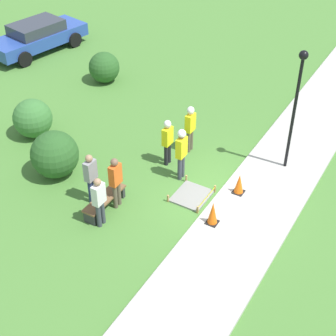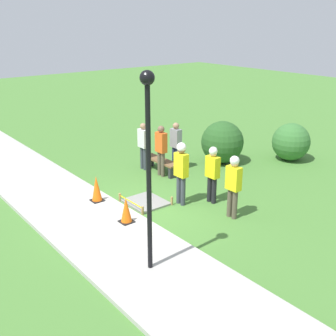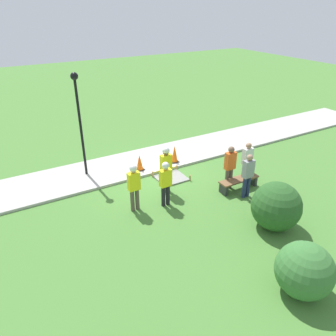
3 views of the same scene
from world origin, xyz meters
name	(u,v)px [view 1 (image 1 of 3)]	position (x,y,z in m)	size (l,w,h in m)	color
ground_plane	(216,197)	(0.00, 0.00, 0.00)	(60.00, 60.00, 0.00)	#477A33
sidewalk	(254,210)	(0.00, -1.24, 0.05)	(28.00, 2.49, 0.10)	#ADAAA3
wet_concrete_patch	(192,196)	(-0.36, 0.66, 0.03)	(1.19, 1.07, 0.25)	gray
traffic_cone_near_patch	(213,213)	(-1.18, -0.45, 0.47)	(0.34, 0.34, 0.75)	black
traffic_cone_far_patch	(239,184)	(0.46, -0.53, 0.43)	(0.34, 0.34, 0.67)	black
park_bench	(105,201)	(-2.18, 2.62, 0.31)	(1.63, 0.44, 0.44)	#2D2D33
worker_supervisor	(168,139)	(0.76, 2.19, 0.98)	(0.40, 0.24, 1.67)	black
worker_assistant	(190,125)	(1.81, 1.93, 1.02)	(0.40, 0.25, 1.73)	brown
worker_trainee	(181,150)	(0.31, 1.42, 1.10)	(0.40, 0.26, 1.83)	#383D47
bystander_in_orange_shirt	(116,180)	(-1.86, 2.39, 0.98)	(0.40, 0.23, 1.73)	brown
bystander_in_gray_shirt	(99,199)	(-2.77, 2.32, 0.94)	(0.40, 0.22, 1.66)	#383D47
bystander_in_white_shirt	(91,175)	(-2.04, 3.17, 0.95)	(0.40, 0.22, 1.69)	navy
lamppost_near	(297,95)	(2.51, -1.28, 2.74)	(0.28, 0.28, 4.06)	black
parked_car_blue	(38,36)	(5.42, 12.03, 0.75)	(4.92, 2.64, 1.41)	#28479E
shrub_rounded_near	(55,154)	(-1.57, 4.98, 0.77)	(1.54, 1.54, 1.54)	#285623
shrub_rounded_mid	(104,67)	(4.48, 7.51, 0.65)	(1.30, 1.30, 1.30)	#285623
shrub_rounded_far	(33,118)	(-0.19, 7.20, 0.70)	(1.40, 1.40, 1.40)	#387033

